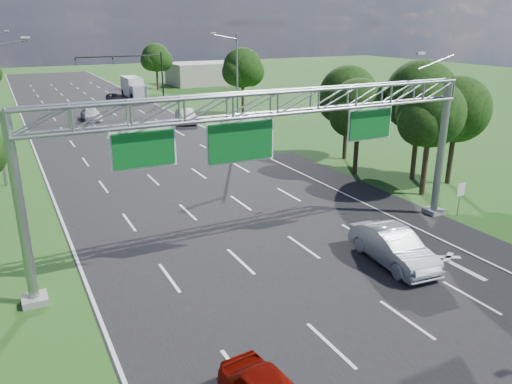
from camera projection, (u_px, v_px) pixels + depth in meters
ground at (163, 166)px, 40.60m from camera, size 220.00×220.00×0.00m
road at (163, 166)px, 40.60m from camera, size 18.00×180.00×0.02m
road_flare at (394, 206)px, 31.55m from camera, size 3.00×30.00×0.02m
sign_gantry at (275, 116)px, 23.38m from camera, size 23.50×1.00×9.56m
regulatory_sign at (460, 192)px, 29.48m from camera, size 0.60×0.08×2.10m
traffic_signal at (138, 66)px, 71.66m from camera, size 12.21×0.24×7.00m
streetlight_r_mid at (235, 78)px, 52.13m from camera, size 2.97×0.22×10.16m
tree_cluster_right at (400, 106)px, 36.21m from camera, size 9.91×14.60×8.68m
tree_verge_rd at (243, 70)px, 60.95m from camera, size 5.76×4.80×8.28m
tree_verge_re at (156, 59)px, 85.49m from camera, size 5.76×4.80×7.84m
building_right at (203, 74)px, 94.15m from camera, size 12.00×9.00×4.00m
silver_sedan at (393, 247)px, 23.86m from camera, size 2.27×5.33×1.71m
car_queue_a at (91, 114)px, 59.72m from camera, size 2.02×4.84×1.40m
car_queue_b at (113, 98)px, 73.22m from camera, size 2.58×4.60×1.22m
car_queue_d at (186, 116)px, 57.66m from camera, size 2.19×4.97×1.59m
box_truck at (133, 88)px, 77.95m from camera, size 2.45×8.01×3.03m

